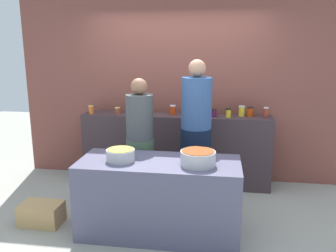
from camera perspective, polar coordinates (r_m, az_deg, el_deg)
The scene contains 20 objects.
ground at distance 4.29m, azimuth -0.71°, elevation -14.88°, with size 12.00×12.00×0.00m, color #9D9C91.
storefront_wall at distance 5.25m, azimuth 1.77°, elevation 7.52°, with size 4.80×0.12×3.00m, color brown.
display_shelf at distance 5.10m, azimuth 1.23°, elevation -3.93°, with size 2.70×0.36×1.03m, color #3D2E33.
prep_table at distance 3.84m, azimuth -1.45°, elevation -11.54°, with size 1.70×0.70×0.82m, color #504F6A.
preserve_jar_0 at distance 5.19m, azimuth -12.40°, elevation 2.62°, with size 0.07×0.07×0.12m.
preserve_jar_1 at distance 5.10m, azimuth -8.22°, elevation 2.49°, with size 0.07×0.07×0.10m.
preserve_jar_2 at distance 5.08m, azimuth -4.08°, elevation 2.80°, with size 0.09×0.09×0.14m.
preserve_jar_3 at distance 4.98m, azimuth 0.80°, elevation 2.62°, with size 0.09×0.09×0.14m.
preserve_jar_4 at distance 4.96m, azimuth 3.66°, elevation 2.45°, with size 0.08×0.08×0.12m.
preserve_jar_5 at distance 4.99m, azimuth 6.27°, elevation 2.59°, with size 0.09×0.09×0.14m.
preserve_jar_6 at distance 4.88m, azimuth 7.41°, elevation 2.11°, with size 0.08×0.08×0.11m.
preserve_jar_7 at distance 4.88m, azimuth 9.80°, elevation 2.12°, with size 0.07×0.07×0.12m.
preserve_jar_8 at distance 5.00m, azimuth 11.90°, elevation 2.41°, with size 0.09×0.09×0.14m.
preserve_jar_9 at distance 5.00m, azimuth 13.24°, elevation 2.27°, with size 0.09×0.09×0.13m.
preserve_jar_10 at distance 5.00m, azimuth 15.65°, elevation 2.17°, with size 0.07×0.07×0.14m.
cooking_pot_left at distance 3.72m, azimuth -7.73°, elevation -4.69°, with size 0.30×0.30×0.13m.
cooking_pot_center at distance 3.56m, azimuth 4.89°, elevation -5.20°, with size 0.36×0.36×0.15m.
cook_with_tongs at distance 4.32m, azimuth -4.54°, elevation -4.07°, with size 0.34×0.34×1.63m.
cook_in_cap at distance 4.36m, azimuth 4.54°, elevation -2.59°, with size 0.39×0.39×1.84m.
bread_crate at distance 4.38m, azimuth -19.87°, elevation -13.28°, with size 0.47×0.30×0.25m, color tan.
Camera 1 is at (0.60, -3.74, 2.02)m, focal length 37.47 mm.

